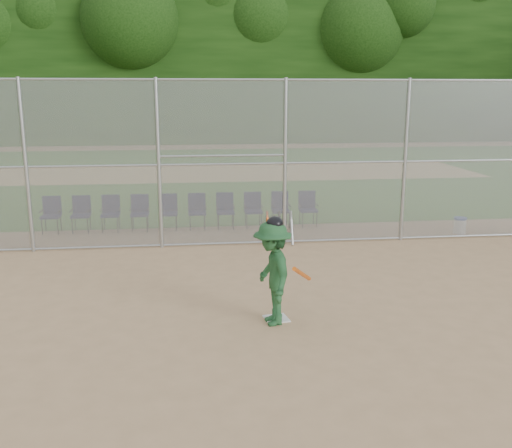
{
  "coord_description": "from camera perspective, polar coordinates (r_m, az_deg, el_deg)",
  "views": [
    {
      "loc": [
        -1.31,
        -8.5,
        3.67
      ],
      "look_at": [
        0.0,
        2.5,
        1.1
      ],
      "focal_mm": 40.0,
      "sensor_mm": 36.0,
      "label": 1
    }
  ],
  "objects": [
    {
      "name": "spare_bats",
      "position": [
        14.0,
        2.39,
        -0.41
      ],
      "size": [
        0.66,
        0.36,
        0.83
      ],
      "color": "#D84C14",
      "rests_on": "ground"
    },
    {
      "name": "chair_8",
      "position": [
        15.83,
        2.52,
        1.43
      ],
      "size": [
        0.54,
        0.52,
        0.96
      ],
      "primitive_type": null,
      "color": "#10133C",
      "rests_on": "ground"
    },
    {
      "name": "chair_7",
      "position": [
        15.73,
        -0.26,
        1.36
      ],
      "size": [
        0.54,
        0.52,
        0.96
      ],
      "primitive_type": null,
      "color": "#10133C",
      "rests_on": "ground"
    },
    {
      "name": "grass_strip",
      "position": [
        26.78,
        -3.94,
        5.18
      ],
      "size": [
        100.0,
        100.0,
        0.0
      ],
      "primitive_type": "plane",
      "color": "#2A5D1C",
      "rests_on": "ground"
    },
    {
      "name": "chair_3",
      "position": [
        15.69,
        -11.56,
        1.07
      ],
      "size": [
        0.54,
        0.52,
        0.96
      ],
      "primitive_type": null,
      "color": "#10133C",
      "rests_on": "ground"
    },
    {
      "name": "batter_at_plate",
      "position": [
        9.13,
        1.66,
        -4.87
      ],
      "size": [
        1.0,
        1.34,
        1.78
      ],
      "color": "#1F4E28",
      "rests_on": "ground"
    },
    {
      "name": "backstop_fence",
      "position": [
        13.66,
        -1.25,
        6.33
      ],
      "size": [
        16.09,
        0.09,
        4.0
      ],
      "color": "gray",
      "rests_on": "ground"
    },
    {
      "name": "chair_0",
      "position": [
        16.05,
        -19.84,
        0.82
      ],
      "size": [
        0.54,
        0.52,
        0.96
      ],
      "primitive_type": null,
      "color": "#10133C",
      "rests_on": "ground"
    },
    {
      "name": "chair_9",
      "position": [
        15.97,
        5.26,
        1.49
      ],
      "size": [
        0.54,
        0.52,
        0.96
      ],
      "primitive_type": null,
      "color": "#10133C",
      "rests_on": "ground"
    },
    {
      "name": "dirt_patch_far",
      "position": [
        26.78,
        -3.94,
        5.19
      ],
      "size": [
        24.0,
        24.0,
        0.0
      ],
      "primitive_type": "plane",
      "color": "tan",
      "rests_on": "ground"
    },
    {
      "name": "home_plate",
      "position": [
        9.58,
        2.05,
        -9.43
      ],
      "size": [
        0.44,
        0.44,
        0.02
      ],
      "primitive_type": "cube",
      "rotation": [
        0.0,
        0.0,
        0.18
      ],
      "color": "silver",
      "rests_on": "ground"
    },
    {
      "name": "ground",
      "position": [
        9.35,
        1.84,
        -10.06
      ],
      "size": [
        100.0,
        100.0,
        0.0
      ],
      "primitive_type": "plane",
      "color": "tan",
      "rests_on": "ground"
    },
    {
      "name": "treeline",
      "position": [
        28.59,
        -4.33,
        16.71
      ],
      "size": [
        81.0,
        60.0,
        11.0
      ],
      "color": "black",
      "rests_on": "ground"
    },
    {
      "name": "chair_4",
      "position": [
        15.64,
        -8.74,
        1.14
      ],
      "size": [
        0.54,
        0.52,
        0.96
      ],
      "primitive_type": null,
      "color": "#10133C",
      "rests_on": "ground"
    },
    {
      "name": "water_cooler",
      "position": [
        16.08,
        19.72,
        -0.12
      ],
      "size": [
        0.34,
        0.34,
        0.43
      ],
      "color": "white",
      "rests_on": "ground"
    },
    {
      "name": "chair_6",
      "position": [
        15.66,
        -3.08,
        1.29
      ],
      "size": [
        0.54,
        0.52,
        0.96
      ],
      "primitive_type": null,
      "color": "#10133C",
      "rests_on": "ground"
    },
    {
      "name": "chair_2",
      "position": [
        15.77,
        -14.36,
        0.98
      ],
      "size": [
        0.54,
        0.52,
        0.96
      ],
      "primitive_type": null,
      "color": "#10133C",
      "rests_on": "ground"
    },
    {
      "name": "chair_1",
      "position": [
        15.9,
        -17.12,
        0.9
      ],
      "size": [
        0.54,
        0.52,
        0.96
      ],
      "primitive_type": null,
      "color": "#10133C",
      "rests_on": "ground"
    },
    {
      "name": "chair_5",
      "position": [
        15.63,
        -5.91,
        1.22
      ],
      "size": [
        0.54,
        0.52,
        0.96
      ],
      "primitive_type": null,
      "color": "#10133C",
      "rests_on": "ground"
    }
  ]
}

